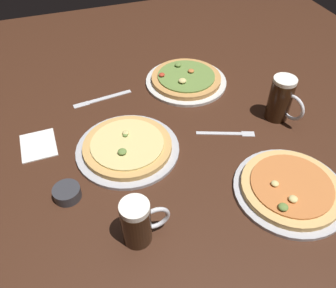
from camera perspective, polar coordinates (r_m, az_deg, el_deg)
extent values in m
cube|color=#3D2114|center=(1.18, 0.00, -1.22)|extent=(2.40, 2.40, 0.03)
cylinder|color=#B2B2B7|center=(1.10, 19.19, -7.15)|extent=(0.33, 0.33, 0.01)
cylinder|color=tan|center=(1.09, 19.37, -6.65)|extent=(0.29, 0.29, 0.02)
cylinder|color=#C67038|center=(1.08, 19.52, -6.25)|extent=(0.24, 0.24, 0.01)
ellipsoid|color=olive|center=(1.01, 18.26, -9.72)|extent=(0.03, 0.03, 0.01)
ellipsoid|color=#DBC67A|center=(1.06, 17.01, -6.17)|extent=(0.02, 0.02, 0.01)
ellipsoid|color=#DBC67A|center=(1.04, 19.71, -8.41)|extent=(0.03, 0.03, 0.01)
cylinder|color=silver|center=(1.46, 2.95, 10.13)|extent=(0.33, 0.33, 0.01)
cylinder|color=tan|center=(1.45, 2.97, 10.62)|extent=(0.28, 0.28, 0.02)
cylinder|color=olive|center=(1.45, 2.99, 11.01)|extent=(0.23, 0.23, 0.01)
ellipsoid|color=#B73823|center=(1.44, -1.03, 11.21)|extent=(0.02, 0.02, 0.01)
ellipsoid|color=#DBC67A|center=(1.40, 2.36, 10.26)|extent=(0.03, 0.03, 0.02)
ellipsoid|color=#C67038|center=(1.46, 3.77, 11.80)|extent=(0.03, 0.03, 0.01)
ellipsoid|color=olive|center=(1.50, 1.65, 12.77)|extent=(0.03, 0.03, 0.01)
cylinder|color=#B2B2B7|center=(1.16, -6.56, -0.86)|extent=(0.34, 0.34, 0.01)
cylinder|color=tan|center=(1.15, -6.62, -0.33)|extent=(0.29, 0.29, 0.02)
cylinder|color=#DBC67A|center=(1.14, -6.67, 0.10)|extent=(0.24, 0.24, 0.01)
ellipsoid|color=olive|center=(1.16, -6.97, 1.47)|extent=(0.02, 0.02, 0.01)
ellipsoid|color=#DBC67A|center=(1.17, -6.90, 1.84)|extent=(0.02, 0.02, 0.01)
ellipsoid|color=olive|center=(1.10, -7.47, -1.24)|extent=(0.03, 0.03, 0.01)
cylinder|color=black|center=(1.30, 17.76, 6.82)|extent=(0.08, 0.08, 0.15)
cylinder|color=white|center=(1.26, 18.57, 9.79)|extent=(0.08, 0.08, 0.01)
torus|color=silver|center=(1.28, 19.56, 5.61)|extent=(0.04, 0.10, 0.10)
cylinder|color=black|center=(0.91, -5.19, -12.88)|extent=(0.08, 0.08, 0.12)
cylinder|color=white|center=(0.85, -5.50, -10.29)|extent=(0.08, 0.08, 0.02)
torus|color=silver|center=(0.92, -2.10, -11.98)|extent=(0.08, 0.01, 0.08)
cylinder|color=#333338|center=(1.06, -16.12, -7.65)|extent=(0.08, 0.08, 0.04)
cube|color=white|center=(1.25, -20.37, -0.12)|extent=(0.12, 0.14, 0.01)
cube|color=silver|center=(1.23, 8.47, 1.77)|extent=(0.16, 0.07, 0.01)
cube|color=silver|center=(1.25, 12.93, 1.66)|extent=(0.05, 0.04, 0.00)
cube|color=silver|center=(1.40, -9.69, 7.58)|extent=(0.19, 0.04, 0.01)
cube|color=silver|center=(1.38, -13.93, 6.28)|extent=(0.06, 0.03, 0.00)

